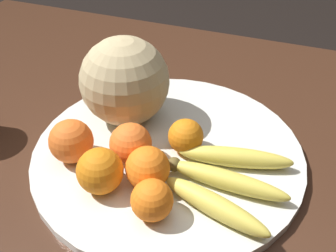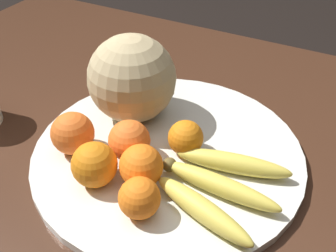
# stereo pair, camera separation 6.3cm
# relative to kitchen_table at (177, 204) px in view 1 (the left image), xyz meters

# --- Properties ---
(kitchen_table) EXTENTS (1.54, 1.08, 0.71)m
(kitchen_table) POSITION_rel_kitchen_table_xyz_m (0.00, 0.00, 0.00)
(kitchen_table) COLOR #3D2316
(kitchen_table) RESTS_ON ground_plane
(fruit_bowl) EXTENTS (0.45, 0.45, 0.02)m
(fruit_bowl) POSITION_rel_kitchen_table_xyz_m (0.03, -0.03, 0.09)
(fruit_bowl) COLOR silver
(fruit_bowl) RESTS_ON kitchen_table
(melon) EXTENTS (0.16, 0.16, 0.16)m
(melon) POSITION_rel_kitchen_table_xyz_m (0.13, -0.09, 0.17)
(melon) COLOR tan
(melon) RESTS_ON fruit_bowl
(banana_bunch) EXTENTS (0.20, 0.18, 0.03)m
(banana_bunch) POSITION_rel_kitchen_table_xyz_m (-0.08, 0.02, 0.11)
(banana_bunch) COLOR brown
(banana_bunch) RESTS_ON fruit_bowl
(orange_front_left) EXTENTS (0.07, 0.07, 0.07)m
(orange_front_left) POSITION_rel_kitchen_table_xyz_m (0.09, 0.09, 0.13)
(orange_front_left) COLOR orange
(orange_front_left) RESTS_ON fruit_bowl
(orange_front_right) EXTENTS (0.07, 0.07, 0.07)m
(orange_front_right) POSITION_rel_kitchen_table_xyz_m (0.03, 0.05, 0.13)
(orange_front_right) COLOR orange
(orange_front_right) RESTS_ON fruit_bowl
(orange_mid_center) EXTENTS (0.07, 0.07, 0.07)m
(orange_mid_center) POSITION_rel_kitchen_table_xyz_m (0.07, 0.01, 0.13)
(orange_mid_center) COLOR orange
(orange_mid_center) RESTS_ON fruit_bowl
(orange_back_left) EXTENTS (0.06, 0.06, 0.06)m
(orange_back_left) POSITION_rel_kitchen_table_xyz_m (0.00, 0.11, 0.12)
(orange_back_left) COLOR orange
(orange_back_left) RESTS_ON fruit_bowl
(orange_back_right) EXTENTS (0.07, 0.07, 0.07)m
(orange_back_right) POSITION_rel_kitchen_table_xyz_m (0.16, 0.04, 0.13)
(orange_back_right) COLOR orange
(orange_back_right) RESTS_ON fruit_bowl
(orange_top_small) EXTENTS (0.06, 0.06, 0.06)m
(orange_top_small) POSITION_rel_kitchen_table_xyz_m (0.00, -0.04, 0.12)
(orange_top_small) COLOR orange
(orange_top_small) RESTS_ON fruit_bowl
(produce_tag) EXTENTS (0.08, 0.08, 0.00)m
(produce_tag) POSITION_rel_kitchen_table_xyz_m (0.12, 0.06, 0.10)
(produce_tag) COLOR white
(produce_tag) RESTS_ON fruit_bowl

